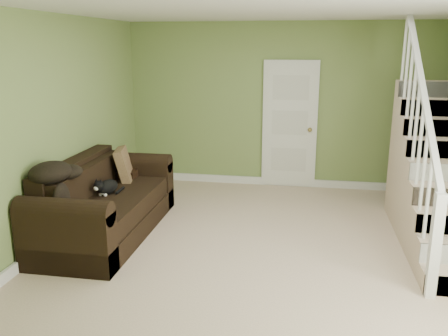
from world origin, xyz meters
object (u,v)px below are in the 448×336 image
at_px(sofa, 104,206).
at_px(banana, 88,210).
at_px(cat, 107,187).
at_px(side_table, 123,188).

relative_size(sofa, banana, 12.55).
distance_m(cat, banana, 0.65).
distance_m(side_table, cat, 0.94).
height_order(side_table, cat, side_table).
bearing_deg(sofa, cat, 24.99).
distance_m(sofa, banana, 0.65).
xyz_separation_m(side_table, cat, (0.17, -0.88, 0.28)).
bearing_deg(side_table, banana, -81.46).
bearing_deg(side_table, sofa, -82.32).
height_order(side_table, banana, side_table).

